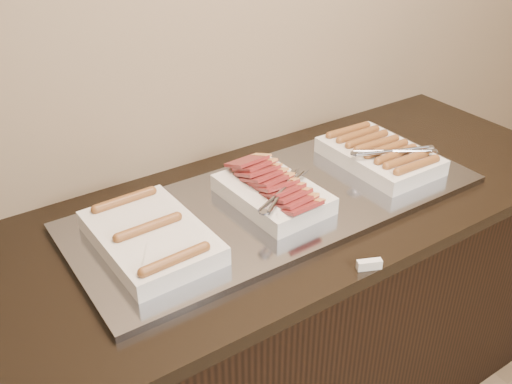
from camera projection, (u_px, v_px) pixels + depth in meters
counter at (271, 322)px, 1.87m from camera, size 2.06×0.76×0.90m
warming_tray at (279, 202)px, 1.64m from camera, size 1.20×0.50×0.02m
dish_left at (150, 237)px, 1.43m from camera, size 0.25×0.37×0.07m
dish_center at (273, 191)px, 1.60m from camera, size 0.26×0.34×0.10m
dish_right at (380, 154)px, 1.80m from camera, size 0.26×0.36×0.08m
label_holder at (369, 265)px, 1.39m from camera, size 0.06×0.04×0.02m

